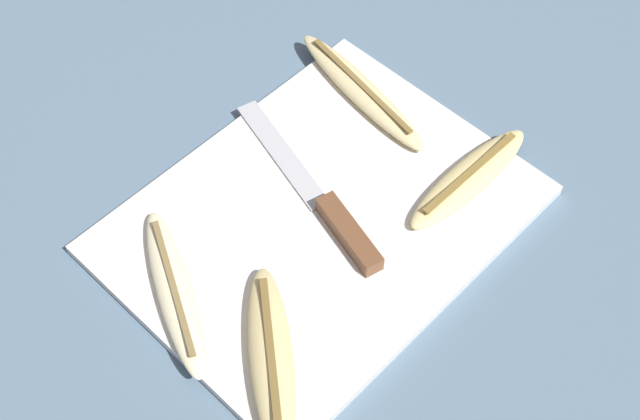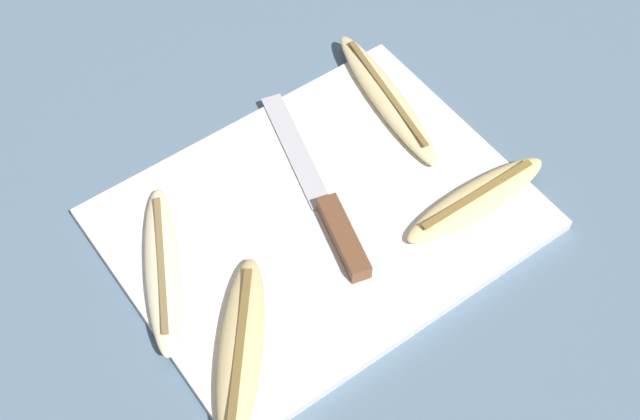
{
  "view_description": "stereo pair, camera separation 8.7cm",
  "coord_description": "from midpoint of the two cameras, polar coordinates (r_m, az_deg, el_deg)",
  "views": [
    {
      "loc": [
        -0.36,
        -0.35,
        0.73
      ],
      "look_at": [
        0.0,
        0.0,
        0.02
      ],
      "focal_mm": 50.0,
      "sensor_mm": 36.0,
      "label": 1
    },
    {
      "loc": [
        -0.29,
        -0.4,
        0.73
      ],
      "look_at": [
        0.0,
        0.0,
        0.02
      ],
      "focal_mm": 50.0,
      "sensor_mm": 36.0,
      "label": 2
    }
  ],
  "objects": [
    {
      "name": "ground_plane",
      "position": [
        0.88,
        -2.8,
        -1.02
      ],
      "size": [
        4.0,
        4.0,
        0.0
      ],
      "primitive_type": "plane",
      "color": "slate"
    },
    {
      "name": "banana_bright_far",
      "position": [
        0.84,
        -12.24,
        -5.32
      ],
      "size": [
        0.11,
        0.18,
        0.02
      ],
      "rotation": [
        0.0,
        0.0,
        2.67
      ],
      "color": "beige",
      "rests_on": "cutting_board"
    },
    {
      "name": "knife",
      "position": [
        0.86,
        -2.22,
        -0.56
      ],
      "size": [
        0.08,
        0.25,
        0.02
      ],
      "rotation": [
        0.0,
        0.0,
        -0.26
      ],
      "color": "brown",
      "rests_on": "cutting_board"
    },
    {
      "name": "banana_spotted_left",
      "position": [
        0.79,
        -6.32,
        -9.65
      ],
      "size": [
        0.15,
        0.17,
        0.02
      ],
      "rotation": [
        0.0,
        0.0,
        5.61
      ],
      "color": "#DBC684",
      "rests_on": "cutting_board"
    },
    {
      "name": "banana_ripe_center",
      "position": [
        0.97,
        0.08,
        7.49
      ],
      "size": [
        0.07,
        0.21,
        0.02
      ],
      "rotation": [
        0.0,
        0.0,
        6.11
      ],
      "color": "beige",
      "rests_on": "cutting_board"
    },
    {
      "name": "banana_golden_short",
      "position": [
        0.9,
        6.82,
        1.86
      ],
      "size": [
        0.17,
        0.04,
        0.02
      ],
      "rotation": [
        0.0,
        0.0,
        4.7
      ],
      "color": "#EDD689",
      "rests_on": "cutting_board"
    },
    {
      "name": "cutting_board",
      "position": [
        0.88,
        -2.81,
        -0.8
      ],
      "size": [
        0.39,
        0.3,
        0.01
      ],
      "color": "white",
      "rests_on": "ground_plane"
    }
  ]
}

